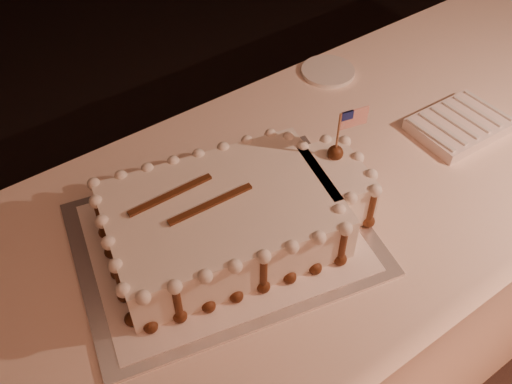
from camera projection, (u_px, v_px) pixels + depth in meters
banquet_table at (280, 303)px, 1.48m from camera, size 2.40×0.80×0.75m
cake_board at (224, 239)px, 1.14m from camera, size 0.66×0.55×0.01m
doily at (223, 237)px, 1.14m from camera, size 0.59×0.49×0.00m
sheet_cake at (237, 215)px, 1.11m from camera, size 0.57×0.39×0.22m
napkin_stack at (459, 125)px, 1.37m from camera, size 0.22×0.17×0.04m
side_plate at (328, 71)px, 1.54m from camera, size 0.14×0.14×0.01m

